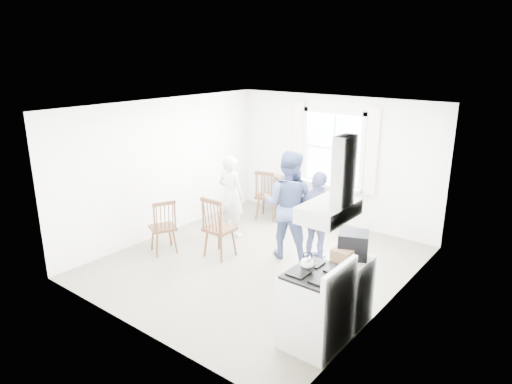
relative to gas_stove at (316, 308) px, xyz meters
name	(u,v)px	position (x,y,z in m)	size (l,w,h in m)	color
room_shell	(259,189)	(-1.91, 1.35, 0.82)	(4.62, 5.12, 2.64)	#746D59
window_assembly	(333,153)	(-1.91, 3.80, 0.98)	(1.88, 0.24, 1.70)	white
range_hood	(334,198)	(0.16, 0.00, 1.42)	(0.45, 0.76, 0.94)	silver
shelf_unit	(273,192)	(-3.31, 3.68, -0.08)	(0.40, 0.30, 0.80)	slate
gas_stove	(316,308)	(0.00, 0.00, 0.00)	(0.68, 0.76, 1.12)	white
kettle	(307,265)	(-0.11, -0.05, 0.55)	(0.18, 0.18, 0.26)	silver
low_cabinet	(348,289)	(0.07, 0.70, -0.03)	(0.50, 0.55, 0.90)	silver
stereo_stack	(353,245)	(0.08, 0.75, 0.58)	(0.47, 0.45, 0.33)	black
cardboard_box	(342,256)	(0.04, 0.52, 0.50)	(0.25, 0.18, 0.16)	olive
windsor_chair_a	(266,190)	(-3.02, 3.05, 0.17)	(0.54, 0.54, 1.08)	#452716
windsor_chair_b	(215,222)	(-2.59, 1.02, 0.18)	(0.47, 0.46, 1.10)	#452716
windsor_chair_c	(164,221)	(-3.40, 0.61, 0.12)	(0.55, 0.55, 0.99)	#452716
person_left	(231,196)	(-3.06, 1.99, 0.30)	(0.58, 0.58, 1.58)	silver
person_mid	(289,205)	(-1.67, 1.88, 0.45)	(0.91, 0.91, 1.87)	#485987
person_right	(318,219)	(-1.13, 1.94, 0.31)	(0.93, 0.93, 1.58)	navy
potted_plant	(341,177)	(-1.67, 3.71, 0.54)	(0.20, 0.20, 0.36)	#377C42
windsor_chair_d	(282,194)	(-2.77, 3.25, 0.09)	(0.52, 0.51, 0.94)	#452716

